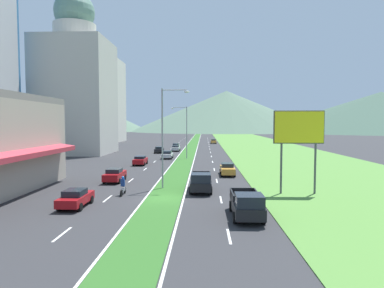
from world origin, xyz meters
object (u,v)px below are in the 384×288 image
Objects in this scene: car_3 at (176,148)px; car_8 at (176,146)px; car_0 at (214,141)px; car_1 at (76,198)px; motorcycle_rider at (123,187)px; billboard_roadside at (299,132)px; car_6 at (167,155)px; car_2 at (227,169)px; pickup_truck_1 at (247,205)px; car_5 at (159,150)px; car_4 at (140,160)px; street_lamp_mid at (185,129)px; pickup_truck_0 at (201,182)px; car_7 at (115,175)px; street_lamp_near at (165,132)px.

car_8 is at bearing 4.39° from car_3.
car_1 is (-13.57, -86.54, 0.02)m from car_0.
motorcycle_rider reaches higher than car_1.
billboard_roadside is 1.93× the size of car_3.
motorcycle_rider reaches higher than car_6.
car_2 is 0.87× the size of pickup_truck_1.
motorcycle_rider is at bearing -176.79° from car_5.
billboard_roadside reaches higher than car_6.
car_4 is 0.96× the size of car_5.
car_5 is at bearing 3.21° from motorcycle_rider.
car_3 is at bearing -7.38° from car_4.
car_1 is at bearing 176.28° from car_3.
street_lamp_mid is at bearing 111.43° from billboard_roadside.
pickup_truck_0 is at bearing -154.91° from car_4.
billboard_roadside is 1.48× the size of pickup_truck_1.
car_3 is at bearing 100.41° from street_lamp_mid.
car_8 is 2.01× the size of motorcycle_rider.
car_1 is 12.00m from car_7.
car_7 reaches higher than car_0.
billboard_roadside reaches higher than car_4.
street_lamp_near is at bearing 169.42° from billboard_roadside.
pickup_truck_0 is (-3.36, -11.06, 0.19)m from car_2.
car_5 reaches higher than car_0.
car_7 is at bearing -179.98° from car_4.
car_3 is (-15.82, 49.62, -5.26)m from billboard_roadside.
street_lamp_mid is 27.12m from car_7.
car_7 is at bearing 162.00° from billboard_roadside.
pickup_truck_0 is at bearing -160.31° from pickup_truck_1.
car_0 is at bearing -21.81° from car_8.
car_2 is at bearing -67.35° from car_7.
car_8 is 54.53m from pickup_truck_0.
pickup_truck_0 reaches higher than car_5.
car_6 is (-16.03, 32.31, -5.25)m from billboard_roadside.
car_4 is at bearing 174.51° from car_8.
motorcycle_rider is at bearing -125.44° from pickup_truck_1.
billboard_roadside is 10.59m from pickup_truck_0.
car_2 is at bearing -158.00° from car_5.
car_3 is 50.56m from motorcycle_rider.
car_7 reaches higher than car_3.
motorcycle_rider is at bearing -173.40° from car_4.
motorcycle_rider is (-4.07, -33.03, -4.94)m from street_lamp_mid.
car_1 is 1.05× the size of car_8.
car_5 is (0.19, 50.50, -0.00)m from car_1.
car_8 reaches higher than car_0.
pickup_truck_0 reaches higher than car_0.
pickup_truck_0 is (10.12, 6.53, 0.23)m from car_1.
car_3 is at bearing -0.96° from motorcycle_rider.
motorcycle_rider reaches higher than car_8.
billboard_roadside reaches higher than car_1.
street_lamp_mid is 21.84m from car_2.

